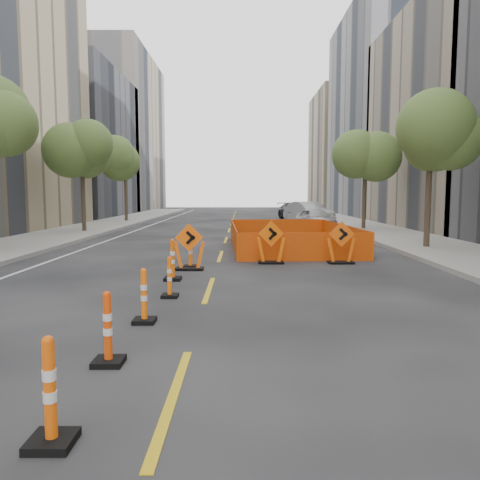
{
  "coord_description": "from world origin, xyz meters",
  "views": [
    {
      "loc": [
        0.79,
        -7.15,
        2.34
      ],
      "look_at": [
        0.75,
        5.1,
        1.1
      ],
      "focal_mm": 35.0,
      "sensor_mm": 36.0,
      "label": 1
    }
  ],
  "objects_px": {
    "chevron_sign_right": "(341,243)",
    "chevron_sign_center": "(271,242)",
    "channelizer_4": "(170,277)",
    "parked_car_far": "(295,211)",
    "channelizer_1": "(50,391)",
    "channelizer_6": "(190,251)",
    "parked_car_near": "(316,219)",
    "channelizer_2": "(108,328)",
    "channelizer_3": "(144,296)",
    "chevron_sign_left": "(189,247)",
    "channelizer_5": "(173,260)",
    "parked_car_mid": "(308,213)"
  },
  "relations": [
    {
      "from": "chevron_sign_right",
      "to": "chevron_sign_left",
      "type": "bearing_deg",
      "value": -160.27
    },
    {
      "from": "channelizer_3",
      "to": "channelizer_5",
      "type": "distance_m",
      "value": 4.12
    },
    {
      "from": "parked_car_near",
      "to": "chevron_sign_right",
      "type": "bearing_deg",
      "value": -107.11
    },
    {
      "from": "channelizer_1",
      "to": "channelizer_3",
      "type": "height_order",
      "value": "channelizer_1"
    },
    {
      "from": "chevron_sign_center",
      "to": "parked_car_mid",
      "type": "relative_size",
      "value": 0.28
    },
    {
      "from": "channelizer_2",
      "to": "chevron_sign_right",
      "type": "xyz_separation_m",
      "value": [
        5.11,
        9.19,
        0.19
      ]
    },
    {
      "from": "channelizer_4",
      "to": "parked_car_far",
      "type": "xyz_separation_m",
      "value": [
        6.39,
        31.29,
        0.28
      ]
    },
    {
      "from": "channelizer_3",
      "to": "chevron_sign_right",
      "type": "xyz_separation_m",
      "value": [
        5.05,
        7.13,
        0.2
      ]
    },
    {
      "from": "chevron_sign_center",
      "to": "chevron_sign_right",
      "type": "distance_m",
      "value": 2.32
    },
    {
      "from": "channelizer_6",
      "to": "channelizer_1",
      "type": "bearing_deg",
      "value": -90.92
    },
    {
      "from": "channelizer_2",
      "to": "channelizer_5",
      "type": "xyz_separation_m",
      "value": [
        -0.03,
        6.18,
        0.05
      ]
    },
    {
      "from": "channelizer_3",
      "to": "channelizer_5",
      "type": "xyz_separation_m",
      "value": [
        -0.09,
        4.12,
        0.06
      ]
    },
    {
      "from": "channelizer_1",
      "to": "channelizer_2",
      "type": "distance_m",
      "value": 2.06
    },
    {
      "from": "channelizer_4",
      "to": "channelizer_6",
      "type": "distance_m",
      "value": 4.12
    },
    {
      "from": "channelizer_6",
      "to": "parked_car_near",
      "type": "xyz_separation_m",
      "value": [
        6.31,
        15.29,
        0.16
      ]
    },
    {
      "from": "chevron_sign_left",
      "to": "chevron_sign_right",
      "type": "bearing_deg",
      "value": 2.85
    },
    {
      "from": "channelizer_4",
      "to": "channelizer_5",
      "type": "distance_m",
      "value": 2.08
    },
    {
      "from": "channelizer_1",
      "to": "channelizer_6",
      "type": "distance_m",
      "value": 10.31
    },
    {
      "from": "chevron_sign_left",
      "to": "parked_car_far",
      "type": "height_order",
      "value": "parked_car_far"
    },
    {
      "from": "chevron_sign_right",
      "to": "parked_car_near",
      "type": "relative_size",
      "value": 0.34
    },
    {
      "from": "channelizer_1",
      "to": "channelizer_2",
      "type": "height_order",
      "value": "channelizer_1"
    },
    {
      "from": "channelizer_2",
      "to": "channelizer_3",
      "type": "bearing_deg",
      "value": 88.26
    },
    {
      "from": "chevron_sign_right",
      "to": "chevron_sign_center",
      "type": "bearing_deg",
      "value": -174.92
    },
    {
      "from": "channelizer_3",
      "to": "channelizer_5",
      "type": "relative_size",
      "value": 0.89
    },
    {
      "from": "channelizer_5",
      "to": "chevron_sign_right",
      "type": "bearing_deg",
      "value": 30.29
    },
    {
      "from": "channelizer_4",
      "to": "chevron_sign_left",
      "type": "distance_m",
      "value": 3.79
    },
    {
      "from": "chevron_sign_left",
      "to": "parked_car_near",
      "type": "distance_m",
      "value": 16.86
    },
    {
      "from": "channelizer_3",
      "to": "chevron_sign_center",
      "type": "distance_m",
      "value": 7.63
    },
    {
      "from": "channelizer_2",
      "to": "channelizer_5",
      "type": "bearing_deg",
      "value": 90.29
    },
    {
      "from": "channelizer_3",
      "to": "chevron_sign_right",
      "type": "distance_m",
      "value": 8.74
    },
    {
      "from": "channelizer_5",
      "to": "parked_car_far",
      "type": "bearing_deg",
      "value": 77.22
    },
    {
      "from": "chevron_sign_center",
      "to": "channelizer_1",
      "type": "bearing_deg",
      "value": -118.1
    },
    {
      "from": "parked_car_near",
      "to": "channelizer_6",
      "type": "bearing_deg",
      "value": -123.88
    },
    {
      "from": "channelizer_5",
      "to": "channelizer_2",
      "type": "bearing_deg",
      "value": -89.71
    },
    {
      "from": "channelizer_4",
      "to": "parked_car_near",
      "type": "bearing_deg",
      "value": 71.94
    },
    {
      "from": "channelizer_3",
      "to": "parked_car_near",
      "type": "height_order",
      "value": "parked_car_near"
    },
    {
      "from": "channelizer_4",
      "to": "parked_car_far",
      "type": "relative_size",
      "value": 0.18
    },
    {
      "from": "channelizer_5",
      "to": "parked_car_mid",
      "type": "distance_m",
      "value": 24.55
    },
    {
      "from": "chevron_sign_right",
      "to": "parked_car_mid",
      "type": "height_order",
      "value": "parked_car_mid"
    },
    {
      "from": "chevron_sign_right",
      "to": "parked_car_mid",
      "type": "bearing_deg",
      "value": 89.9
    },
    {
      "from": "channelizer_2",
      "to": "parked_car_near",
      "type": "relative_size",
      "value": 0.25
    },
    {
      "from": "chevron_sign_center",
      "to": "channelizer_5",
      "type": "bearing_deg",
      "value": -147.67
    },
    {
      "from": "channelizer_3",
      "to": "channelizer_5",
      "type": "height_order",
      "value": "channelizer_5"
    },
    {
      "from": "parked_car_far",
      "to": "channelizer_2",
      "type": "bearing_deg",
      "value": -113.4
    },
    {
      "from": "channelizer_6",
      "to": "channelizer_5",
      "type": "bearing_deg",
      "value": -97.07
    },
    {
      "from": "channelizer_4",
      "to": "chevron_sign_right",
      "type": "bearing_deg",
      "value": 45.91
    },
    {
      "from": "channelizer_6",
      "to": "chevron_sign_right",
      "type": "relative_size",
      "value": 0.78
    },
    {
      "from": "channelizer_2",
      "to": "parked_car_far",
      "type": "relative_size",
      "value": 0.2
    },
    {
      "from": "channelizer_2",
      "to": "channelizer_6",
      "type": "relative_size",
      "value": 0.93
    },
    {
      "from": "chevron_sign_right",
      "to": "channelizer_1",
      "type": "bearing_deg",
      "value": -109.21
    }
  ]
}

